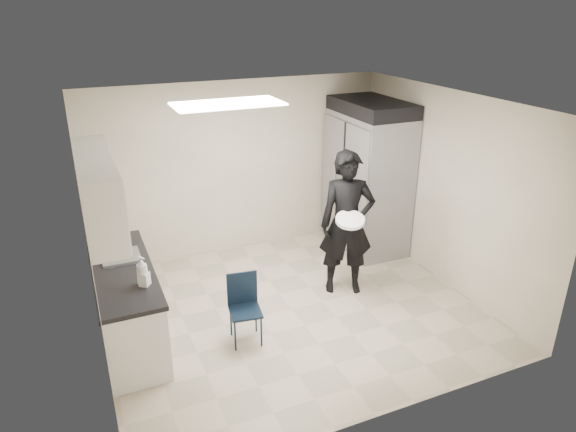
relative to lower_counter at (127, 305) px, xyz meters
name	(u,v)px	position (x,y,z in m)	size (l,w,h in m)	color
floor	(292,309)	(1.95, -0.20, -0.43)	(4.50, 4.50, 0.00)	#B5A58E
ceiling	(292,103)	(1.95, -0.20, 2.17)	(4.50, 4.50, 0.00)	silver
back_wall	(238,168)	(1.95, 1.80, 0.87)	(4.50, 4.50, 0.00)	beige
left_wall	(89,248)	(-0.30, -0.20, 0.87)	(4.00, 4.00, 0.00)	beige
right_wall	(446,189)	(4.20, -0.20, 0.87)	(4.00, 4.00, 0.00)	beige
ceiling_panel	(228,104)	(1.35, 0.20, 2.14)	(1.20, 0.60, 0.02)	white
lower_counter	(127,305)	(0.00, 0.00, 0.00)	(0.60, 1.90, 0.86)	silver
countertop	(122,270)	(0.00, 0.00, 0.46)	(0.64, 1.95, 0.05)	black
sink	(122,261)	(0.02, 0.25, 0.44)	(0.42, 0.40, 0.14)	gray
faucet	(101,253)	(-0.18, 0.25, 0.59)	(0.02, 0.02, 0.24)	silver
upper_cabinets	(98,191)	(-0.13, 0.00, 1.40)	(0.35, 1.80, 0.75)	silver
towel_dispenser	(87,178)	(-0.19, 1.15, 1.19)	(0.22, 0.30, 0.35)	black
notice_sticker_left	(90,251)	(-0.29, -0.10, 0.79)	(0.00, 0.12, 0.07)	yellow
notice_sticker_right	(89,247)	(-0.29, 0.10, 0.75)	(0.00, 0.12, 0.07)	yellow
commercial_fridge	(367,182)	(3.78, 1.07, 0.62)	(0.80, 1.35, 2.10)	gray
fridge_compressor	(372,107)	(3.78, 1.07, 1.77)	(0.80, 1.35, 0.20)	black
folding_chair	(245,312)	(1.21, -0.59, -0.04)	(0.35, 0.35, 0.78)	black
man_tuxedo	(347,224)	(2.81, -0.02, 0.53)	(0.71, 0.47, 1.93)	black
bucket_lid	(350,220)	(2.71, -0.25, 0.69)	(0.36, 0.36, 0.05)	silver
soap_bottle_a	(142,271)	(0.17, -0.46, 0.64)	(0.13, 0.13, 0.32)	white
soap_bottle_b	(144,276)	(0.17, -0.48, 0.59)	(0.10, 0.10, 0.22)	#A6A8B2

